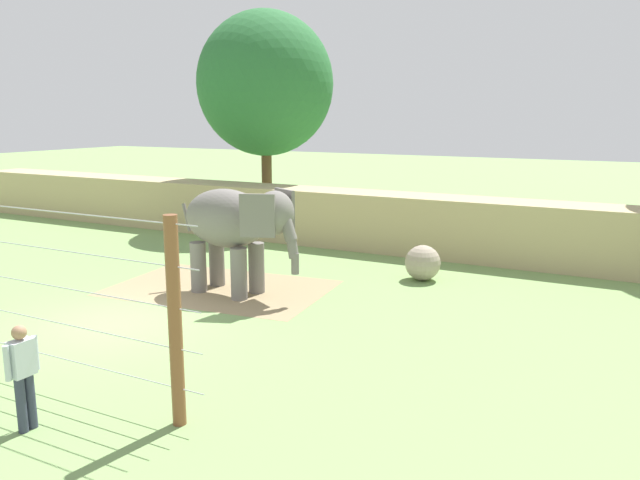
% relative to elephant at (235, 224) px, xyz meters
% --- Properties ---
extents(ground_plane, '(120.00, 120.00, 0.00)m').
position_rel_elephant_xyz_m(ground_plane, '(-1.03, -3.25, -1.89)').
color(ground_plane, '#759956').
extents(dirt_patch, '(6.25, 4.52, 0.01)m').
position_rel_elephant_xyz_m(dirt_patch, '(-0.70, 0.23, -1.89)').
color(dirt_patch, '#937F5B').
rests_on(dirt_patch, ground).
extents(embankment_wall, '(36.00, 1.80, 2.00)m').
position_rel_elephant_xyz_m(embankment_wall, '(-1.03, 7.08, -0.89)').
color(embankment_wall, tan).
rests_on(embankment_wall, ground).
extents(elephant, '(3.86, 1.65, 2.86)m').
position_rel_elephant_xyz_m(elephant, '(0.00, 0.00, 0.00)').
color(elephant, slate).
rests_on(elephant, ground).
extents(enrichment_ball, '(1.03, 1.03, 1.03)m').
position_rel_elephant_xyz_m(enrichment_ball, '(3.96, 3.65, -1.38)').
color(enrichment_ball, gray).
rests_on(enrichment_ball, ground).
extents(zookeeper, '(0.22, 0.58, 1.67)m').
position_rel_elephant_xyz_m(zookeeper, '(1.49, -7.60, -0.97)').
color(zookeeper, '#33384C').
rests_on(zookeeper, ground).
extents(tree_left_of_centre, '(5.69, 5.69, 8.95)m').
position_rel_elephant_xyz_m(tree_left_of_centre, '(-5.03, 9.47, 4.06)').
color(tree_left_of_centre, brown).
rests_on(tree_left_of_centre, ground).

